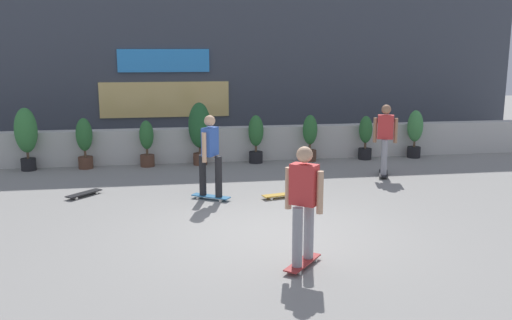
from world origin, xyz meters
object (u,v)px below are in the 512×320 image
at_px(potted_plant_1, 84,141).
at_px(skateboard_aside, 282,195).
at_px(potted_plant_2, 147,142).
at_px(skateboard_near_camera, 84,193).
at_px(potted_plant_7, 415,131).
at_px(skater_far_left, 385,137).
at_px(potted_plant_5, 310,136).
at_px(skater_mid_plaza, 210,153).
at_px(potted_plant_3, 200,128).
at_px(potted_plant_6, 365,137).
at_px(potted_plant_0, 26,134).
at_px(skater_foreground, 304,201).
at_px(potted_plant_4, 256,137).

xyz_separation_m(potted_plant_1, skateboard_aside, (4.29, -3.55, -0.64)).
xyz_separation_m(potted_plant_2, skateboard_near_camera, (-1.20, -2.79, -0.56)).
distance_m(potted_plant_7, skateboard_aside, 5.76).
relative_size(potted_plant_7, skater_far_left, 0.77).
height_order(potted_plant_2, potted_plant_5, potted_plant_5).
distance_m(skater_far_left, skater_mid_plaza, 4.43).
distance_m(potted_plant_3, potted_plant_6, 4.49).
relative_size(potted_plant_0, potted_plant_5, 1.25).
bearing_deg(potted_plant_3, potted_plant_7, 0.00).
distance_m(potted_plant_2, skater_far_left, 5.91).
xyz_separation_m(potted_plant_2, skater_foreground, (2.30, -7.16, 0.32)).
bearing_deg(potted_plant_1, potted_plant_5, 0.00).
height_order(potted_plant_1, potted_plant_2, potted_plant_1).
relative_size(skateboard_near_camera, skateboard_aside, 0.88).
relative_size(potted_plant_0, potted_plant_7, 1.19).
xyz_separation_m(potted_plant_3, potted_plant_5, (2.93, 0.00, -0.28)).
xyz_separation_m(potted_plant_4, skateboard_near_camera, (-4.02, -2.79, -0.63)).
height_order(skater_foreground, skateboard_near_camera, skater_foreground).
bearing_deg(potted_plant_0, potted_plant_6, 0.00).
height_order(potted_plant_2, skater_mid_plaza, skater_mid_plaza).
distance_m(potted_plant_7, skateboard_near_camera, 8.93).
relative_size(potted_plant_3, skater_foreground, 0.95).
height_order(potted_plant_5, skateboard_aside, potted_plant_5).
distance_m(potted_plant_3, potted_plant_5, 2.94).
height_order(potted_plant_4, potted_plant_5, potted_plant_4).
height_order(potted_plant_5, skater_foreground, skater_foreground).
height_order(potted_plant_1, potted_plant_7, potted_plant_7).
relative_size(potted_plant_2, skater_far_left, 0.70).
relative_size(skater_mid_plaza, skateboard_near_camera, 2.33).
bearing_deg(skateboard_aside, skater_foreground, -97.31).
distance_m(potted_plant_3, skateboard_aside, 3.92).
relative_size(potted_plant_2, potted_plant_5, 0.95).
height_order(potted_plant_4, skater_foreground, skater_foreground).
height_order(potted_plant_2, potted_plant_3, potted_plant_3).
xyz_separation_m(potted_plant_6, skater_foreground, (-3.53, -7.16, 0.32)).
distance_m(potted_plant_6, skater_foreground, 7.99).
relative_size(potted_plant_7, skater_mid_plaza, 0.77).
xyz_separation_m(potted_plant_5, potted_plant_7, (2.97, 0.00, 0.06)).
distance_m(potted_plant_2, potted_plant_5, 4.28).
bearing_deg(potted_plant_2, skater_mid_plaza, -68.81).
bearing_deg(skater_far_left, potted_plant_1, 163.86).
distance_m(potted_plant_6, skateboard_aside, 4.72).
height_order(potted_plant_0, skateboard_near_camera, potted_plant_0).
bearing_deg(potted_plant_3, skater_mid_plaza, -90.18).
relative_size(potted_plant_2, skater_mid_plaza, 0.70).
bearing_deg(skater_foreground, potted_plant_3, 97.56).
xyz_separation_m(potted_plant_6, skater_far_left, (-0.29, -2.05, 0.32)).
relative_size(potted_plant_0, skateboard_near_camera, 2.13).
xyz_separation_m(potted_plant_0, potted_plant_1, (1.37, -0.00, -0.21)).
height_order(potted_plant_3, skater_mid_plaza, skater_mid_plaza).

